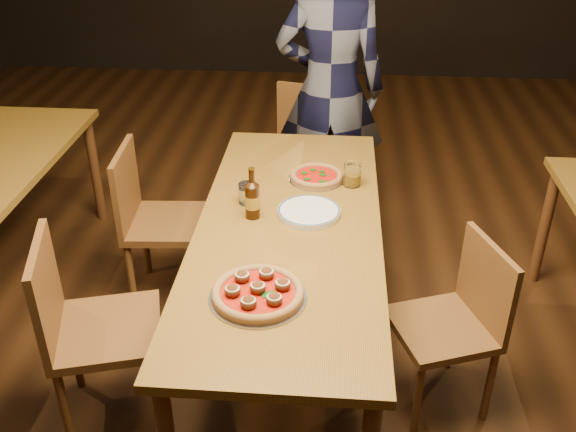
# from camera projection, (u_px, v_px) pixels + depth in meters

# --- Properties ---
(ground) EXTENTS (9.00, 9.00, 0.00)m
(ground) POSITION_uv_depth(u_px,v_px,m) (289.00, 354.00, 3.17)
(ground) COLOR black
(table_main) EXTENTS (0.80, 2.00, 0.75)m
(table_main) POSITION_uv_depth(u_px,v_px,m) (289.00, 238.00, 2.83)
(table_main) COLOR brown
(table_main) RESTS_ON ground
(chair_main_nw) EXTENTS (0.53, 0.53, 0.93)m
(chair_main_nw) POSITION_uv_depth(u_px,v_px,m) (107.00, 329.00, 2.63)
(chair_main_nw) COLOR #553316
(chair_main_nw) RESTS_ON ground
(chair_main_sw) EXTENTS (0.45, 0.45, 0.90)m
(chair_main_sw) POSITION_uv_depth(u_px,v_px,m) (168.00, 222.00, 3.40)
(chair_main_sw) COLOR #553316
(chair_main_sw) RESTS_ON ground
(chair_main_e) EXTENTS (0.50, 0.50, 0.83)m
(chair_main_e) POSITION_uv_depth(u_px,v_px,m) (442.00, 327.00, 2.71)
(chair_main_e) COLOR #553316
(chair_main_e) RESTS_ON ground
(chair_end) EXTENTS (0.54, 0.54, 0.95)m
(chair_end) POSITION_uv_depth(u_px,v_px,m) (301.00, 163.00, 3.96)
(chair_end) COLOR #553316
(chair_end) RESTS_ON ground
(pizza_meatball) EXTENTS (0.36, 0.36, 0.07)m
(pizza_meatball) POSITION_uv_depth(u_px,v_px,m) (258.00, 292.00, 2.33)
(pizza_meatball) COLOR #B7B7BF
(pizza_meatball) RESTS_ON table_main
(pizza_margherita) EXTENTS (0.28, 0.28, 0.04)m
(pizza_margherita) POSITION_uv_depth(u_px,v_px,m) (317.00, 176.00, 3.16)
(pizza_margherita) COLOR #B7B7BF
(pizza_margherita) RESTS_ON table_main
(plate_stack) EXTENTS (0.28, 0.28, 0.03)m
(plate_stack) POSITION_uv_depth(u_px,v_px,m) (309.00, 212.00, 2.86)
(plate_stack) COLOR white
(plate_stack) RESTS_ON table_main
(beer_bottle) EXTENTS (0.07, 0.07, 0.24)m
(beer_bottle) POSITION_uv_depth(u_px,v_px,m) (252.00, 200.00, 2.81)
(beer_bottle) COLOR black
(beer_bottle) RESTS_ON table_main
(water_glass) EXTENTS (0.08, 0.08, 0.10)m
(water_glass) POSITION_uv_depth(u_px,v_px,m) (247.00, 193.00, 2.94)
(water_glass) COLOR white
(water_glass) RESTS_ON table_main
(amber_glass) EXTENTS (0.09, 0.09, 0.11)m
(amber_glass) POSITION_uv_depth(u_px,v_px,m) (352.00, 175.00, 3.09)
(amber_glass) COLOR #A57412
(amber_glass) RESTS_ON table_main
(diner) EXTENTS (0.67, 0.44, 1.82)m
(diner) POSITION_uv_depth(u_px,v_px,m) (330.00, 91.00, 3.83)
(diner) COLOR black
(diner) RESTS_ON ground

